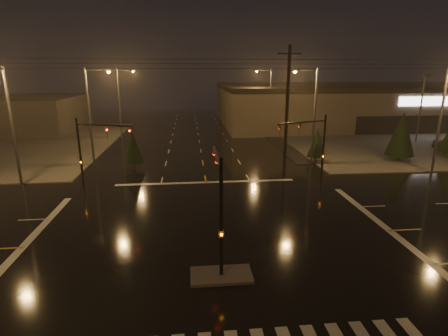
{
  "coord_description": "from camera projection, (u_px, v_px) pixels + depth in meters",
  "views": [
    {
      "loc": [
        -1.36,
        -18.92,
        9.69
      ],
      "look_at": [
        1.03,
        4.93,
        3.0
      ],
      "focal_mm": 28.0,
      "sensor_mm": 36.0,
      "label": 1
    }
  ],
  "objects": [
    {
      "name": "streetlight_3",
      "position": [
        312.0,
        110.0,
        35.72
      ],
      "size": [
        2.77,
        0.32,
        10.0
      ],
      "color": "#38383A",
      "rests_on": "ground"
    },
    {
      "name": "parking_lot",
      "position": [
        439.0,
        139.0,
        51.05
      ],
      "size": [
        50.0,
        24.0,
        0.08
      ],
      "primitive_type": "cube",
      "color": "black",
      "rests_on": "ground"
    },
    {
      "name": "streetlight_6",
      "position": [
        444.0,
        115.0,
        32.14
      ],
      "size": [
        0.32,
        2.77,
        10.0
      ],
      "color": "#38383A",
      "rests_on": "ground"
    },
    {
      "name": "utility_pole_1",
      "position": [
        287.0,
        109.0,
        33.41
      ],
      "size": [
        2.2,
        0.32,
        12.0
      ],
      "color": "black",
      "rests_on": "ground"
    },
    {
      "name": "stop_bar_far",
      "position": [
        206.0,
        182.0,
        31.41
      ],
      "size": [
        16.0,
        0.5,
        0.01
      ],
      "primitive_type": "cube",
      "color": "beige",
      "rests_on": "ground"
    },
    {
      "name": "streetlight_4",
      "position": [
        269.0,
        96.0,
        54.89
      ],
      "size": [
        2.77,
        0.32,
        10.0
      ],
      "color": "#38383A",
      "rests_on": "ground"
    },
    {
      "name": "signal_mast_median",
      "position": [
        219.0,
        198.0,
        16.92
      ],
      "size": [
        0.25,
        4.59,
        6.0
      ],
      "color": "black",
      "rests_on": "ground"
    },
    {
      "name": "conifer_0",
      "position": [
        317.0,
        142.0,
        37.51
      ],
      "size": [
        1.99,
        1.99,
        3.81
      ],
      "color": "black",
      "rests_on": "ground"
    },
    {
      "name": "streetlight_5",
      "position": [
        9.0,
        120.0,
        28.5
      ],
      "size": [
        0.32,
        2.77,
        10.0
      ],
      "color": "#38383A",
      "rests_on": "ground"
    },
    {
      "name": "conifer_1",
      "position": [
        402.0,
        134.0,
        38.04
      ],
      "size": [
        3.05,
        3.05,
        5.46
      ],
      "color": "black",
      "rests_on": "ground"
    },
    {
      "name": "ground",
      "position": [
        215.0,
        239.0,
        20.87
      ],
      "size": [
        140.0,
        140.0,
        0.0
      ],
      "primitive_type": "plane",
      "color": "black",
      "rests_on": "ground"
    },
    {
      "name": "streetlight_1",
      "position": [
        92.0,
        110.0,
        35.49
      ],
      "size": [
        2.77,
        0.32,
        10.0
      ],
      "color": "#38383A",
      "rests_on": "ground"
    },
    {
      "name": "signal_mast_ne",
      "position": [
        314.0,
        141.0,
        30.48
      ],
      "size": [
        4.84,
        1.86,
        6.0
      ],
      "color": "black",
      "rests_on": "ground"
    },
    {
      "name": "retail_building",
      "position": [
        378.0,
        102.0,
        67.27
      ],
      "size": [
        60.2,
        28.3,
        7.2
      ],
      "color": "brown",
      "rests_on": "ground"
    },
    {
      "name": "streetlight_2",
      "position": [
        121.0,
        98.0,
        50.83
      ],
      "size": [
        2.77,
        0.32,
        10.0
      ],
      "color": "#38383A",
      "rests_on": "ground"
    },
    {
      "name": "sidewalk_ne",
      "position": [
        399.0,
        137.0,
        52.48
      ],
      "size": [
        36.0,
        36.0,
        0.12
      ],
      "primitive_type": "cube",
      "color": "#423F3B",
      "rests_on": "ground"
    },
    {
      "name": "conifer_3",
      "position": [
        133.0,
        147.0,
        34.97
      ],
      "size": [
        2.08,
        2.08,
        3.96
      ],
      "color": "black",
      "rests_on": "ground"
    },
    {
      "name": "signal_mast_nw",
      "position": [
        90.0,
        145.0,
        28.66
      ],
      "size": [
        4.84,
        1.86,
        6.0
      ],
      "color": "black",
      "rests_on": "ground"
    },
    {
      "name": "median_island",
      "position": [
        221.0,
        275.0,
        17.02
      ],
      "size": [
        3.0,
        1.6,
        0.15
      ],
      "primitive_type": "cube",
      "color": "#423F3B",
      "rests_on": "ground"
    }
  ]
}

